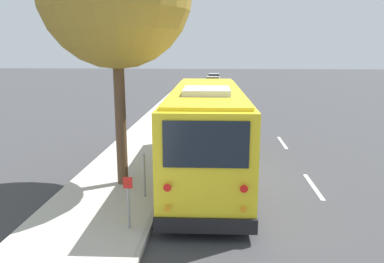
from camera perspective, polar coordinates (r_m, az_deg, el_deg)
name	(u,v)px	position (r m, az deg, el deg)	size (l,w,h in m)	color
ground_plane	(229,176)	(13.50, 5.68, -6.73)	(160.00, 160.00, 0.00)	#3D3D3F
sidewalk_slab	(126,172)	(13.85, -10.06, -6.04)	(80.00, 3.09, 0.15)	beige
curb_strip	(170,173)	(13.56, -3.38, -6.26)	(80.00, 0.14, 0.15)	#AAA69D
shuttle_bus	(207,128)	(12.96, 2.23, 0.57)	(9.71, 2.83, 3.30)	yellow
parked_sedan_white	(210,108)	(25.34, 2.80, 3.65)	(4.72, 2.01, 1.29)	silver
parked_sedan_maroon	(210,96)	(32.13, 2.83, 5.49)	(4.50, 1.73, 1.32)	maroon
parked_sedan_black	(212,87)	(39.53, 3.12, 6.76)	(4.74, 1.92, 1.33)	black
parked_sedan_tan	(213,82)	(45.82, 3.16, 7.49)	(4.44, 1.77, 1.30)	tan
parked_sedan_silver	(214,79)	(52.17, 3.35, 8.06)	(4.61, 1.71, 1.29)	#A8AAAF
sign_post_near	(128,202)	(9.24, -9.66, -10.54)	(0.06, 0.22, 1.30)	gray
sign_post_far	(144,175)	(11.09, -7.26, -6.65)	(0.06, 0.06, 1.30)	gray
lane_stripe_mid	(313,186)	(13.06, 18.01, -7.94)	(2.40, 0.14, 0.01)	silver
lane_stripe_ahead	(282,143)	(18.69, 13.60, -1.64)	(2.40, 0.14, 0.01)	silver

